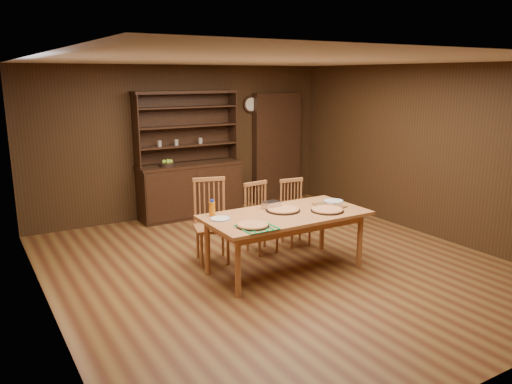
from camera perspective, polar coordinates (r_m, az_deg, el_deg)
floor at (r=6.61m, az=2.36°, el=-8.36°), size 6.00×6.00×0.00m
room_shell at (r=6.20m, az=2.50°, el=5.32°), size 6.00×6.00×6.00m
china_hutch at (r=8.77m, az=-7.56°, el=1.04°), size 1.84×0.52×2.17m
doorway at (r=9.71m, az=2.37°, el=5.05°), size 1.00×0.18×2.10m
wall_clock at (r=9.38m, az=-0.63°, el=9.99°), size 0.30×0.05×0.30m
dining_table at (r=6.24m, az=3.39°, el=-3.11°), size 2.04×1.02×0.75m
chair_left at (r=6.65m, az=-5.17°, el=-2.88°), size 0.56×0.54×1.11m
chair_center at (r=6.98m, az=0.37°, el=-2.66°), size 0.43×0.42×0.98m
chair_right at (r=7.32m, az=4.36°, el=-2.05°), size 0.43×0.41×0.96m
pizza_left at (r=5.68m, az=-0.40°, el=-3.79°), size 0.39×0.39×0.04m
pizza_right at (r=6.37m, az=8.16°, el=-2.03°), size 0.42×0.42×0.04m
pizza_center at (r=6.33m, az=3.12°, el=-2.02°), size 0.44×0.44×0.04m
cooling_rack at (r=5.64m, az=0.11°, el=-4.01°), size 0.50×0.50×0.02m
plate_left at (r=5.97m, az=-4.12°, el=-3.05°), size 0.25×0.25×0.02m
plate_right at (r=6.87m, az=8.83°, el=-1.01°), size 0.27×0.27×0.02m
foil_dish at (r=6.45m, az=1.76°, el=-1.48°), size 0.23×0.18×0.09m
juice_bottle at (r=6.11m, az=-5.03°, el=-1.89°), size 0.07×0.07×0.20m
pot_holder_a at (r=6.59m, az=9.25°, el=-1.66°), size 0.23×0.23×0.01m
pot_holder_b at (r=6.65m, az=7.47°, el=-1.45°), size 0.24×0.24×0.01m
fruit_bowl at (r=8.47m, az=-10.12°, el=3.21°), size 0.25×0.25×0.12m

